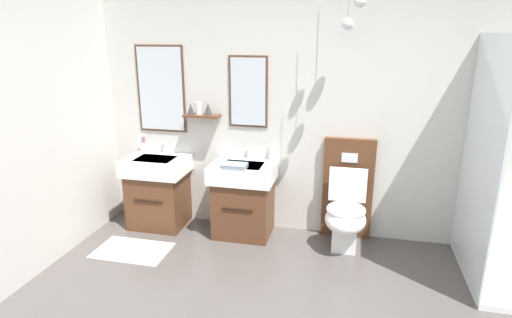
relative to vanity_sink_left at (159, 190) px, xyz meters
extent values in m
cube|color=beige|center=(1.70, 0.27, 0.98)|extent=(4.79, 0.12, 2.74)
cube|color=#4C301E|center=(0.00, 0.21, 1.01)|extent=(0.51, 0.02, 0.87)
cube|color=silver|center=(0.00, 0.20, 1.01)|extent=(0.47, 0.01, 0.83)
cube|color=#4C301E|center=(0.91, 0.21, 1.01)|extent=(0.38, 0.02, 0.69)
cube|color=silver|center=(0.91, 0.20, 1.01)|extent=(0.34, 0.01, 0.65)
cube|color=#56331E|center=(0.46, 0.13, 0.77)|extent=(0.36, 0.14, 0.02)
cone|color=#333338|center=(0.35, 0.13, 0.84)|extent=(0.07, 0.07, 0.11)
cylinder|color=silver|center=(0.43, 0.13, 0.85)|extent=(0.06, 0.06, 0.12)
cone|color=#333338|center=(0.53, 0.13, 0.84)|extent=(0.08, 0.08, 0.12)
sphere|color=silver|center=(1.91, -0.27, 1.79)|extent=(0.10, 0.10, 0.10)
sphere|color=silver|center=(1.82, 0.02, 1.63)|extent=(0.10, 0.10, 0.10)
cube|color=#9E9993|center=(0.00, -0.60, -0.38)|extent=(0.68, 0.44, 0.01)
cube|color=#56331E|center=(0.00, 0.00, -0.10)|extent=(0.54, 0.47, 0.57)
cube|color=black|center=(0.00, -0.24, -0.03)|extent=(0.30, 0.01, 0.02)
cube|color=white|center=(0.00, 0.00, 0.27)|extent=(0.62, 0.51, 0.16)
cube|color=silver|center=(0.00, -0.03, 0.33)|extent=(0.38, 0.28, 0.03)
cylinder|color=silver|center=(0.00, 0.20, 0.40)|extent=(0.03, 0.03, 0.11)
cylinder|color=silver|center=(0.00, 0.15, 0.45)|extent=(0.02, 0.11, 0.02)
cube|color=#56331E|center=(0.91, 0.00, -0.10)|extent=(0.54, 0.47, 0.57)
cube|color=black|center=(0.91, -0.24, -0.03)|extent=(0.30, 0.01, 0.02)
cube|color=white|center=(0.91, 0.00, 0.27)|extent=(0.62, 0.51, 0.16)
cube|color=silver|center=(0.91, -0.03, 0.33)|extent=(0.38, 0.28, 0.03)
cylinder|color=silver|center=(0.91, 0.20, 0.40)|extent=(0.03, 0.03, 0.11)
cylinder|color=silver|center=(0.91, 0.15, 0.45)|extent=(0.02, 0.11, 0.02)
cube|color=#56331E|center=(1.91, 0.20, 0.11)|extent=(0.48, 0.10, 1.00)
cube|color=silver|center=(1.91, 0.15, 0.43)|extent=(0.15, 0.01, 0.09)
cube|color=white|center=(1.91, -0.07, -0.22)|extent=(0.22, 0.30, 0.34)
ellipsoid|color=white|center=(1.91, -0.15, -0.07)|extent=(0.37, 0.46, 0.24)
torus|color=white|center=(1.91, -0.15, 0.03)|extent=(0.35, 0.35, 0.04)
cube|color=white|center=(1.91, 0.07, 0.19)|extent=(0.35, 0.03, 0.33)
cylinder|color=silver|center=(-0.23, 0.17, 0.40)|extent=(0.07, 0.07, 0.09)
cylinder|color=#DB3847|center=(-0.21, 0.18, 0.45)|extent=(0.03, 0.04, 0.16)
cube|color=white|center=(-0.20, 0.16, 0.53)|extent=(0.02, 0.02, 0.03)
cylinder|color=#DB3847|center=(-0.24, 0.19, 0.45)|extent=(0.03, 0.03, 0.16)
cube|color=white|center=(-0.23, 0.18, 0.52)|extent=(0.02, 0.02, 0.03)
cylinder|color=#2D84DB|center=(-0.24, 0.16, 0.45)|extent=(0.02, 0.02, 0.16)
cube|color=white|center=(-0.23, 0.15, 0.53)|extent=(0.01, 0.02, 0.03)
cylinder|color=white|center=(1.15, 0.18, 0.42)|extent=(0.06, 0.06, 0.14)
cylinder|color=silver|center=(1.15, 0.18, 0.51)|extent=(0.02, 0.02, 0.04)
cube|color=gray|center=(0.87, -0.15, 0.37)|extent=(0.22, 0.16, 0.04)
cube|color=silver|center=(2.90, -0.30, 0.61)|extent=(0.02, 1.03, 1.90)
camera|label=1|loc=(1.92, -3.77, 1.57)|focal=29.70mm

